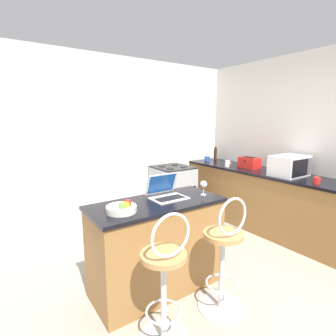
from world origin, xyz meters
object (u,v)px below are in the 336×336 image
Objects in this scene: laptop at (166,192)px; fruit_bowl at (122,208)px; mug_red at (317,180)px; microwave at (289,166)px; toaster at (249,163)px; wine_glass_short at (203,185)px; pepper_mill at (215,154)px; stove_range at (173,193)px; bar_stool_near at (165,282)px; mug_blue at (207,159)px; mug_white at (227,164)px; bar_stool_far at (224,257)px.

fruit_bowl is (-0.54, -0.15, -0.02)m from laptop.
microwave is at bearing 69.78° from mug_red.
microwave reaches higher than toaster.
pepper_mill is at bearing 42.58° from wine_glass_short.
microwave reaches higher than stove_range.
pepper_mill is at bearing 7.38° from stove_range.
mug_blue is (2.38, 2.14, 0.44)m from bar_stool_near.
stove_range is 1.75m from wine_glass_short.
laptop is 0.38× the size of stove_range.
mug_white is (-0.19, 0.96, -0.09)m from microwave.
bar_stool_near is 2.56m from microwave.
mug_red is 0.37× the size of pepper_mill.
toaster is 1.19× the size of fruit_bowl.
microwave is 3.40× the size of wine_glass_short.
wine_glass_short is at bearing -145.11° from mug_white.
toaster reaches higher than mug_red.
mug_red is at bearing -89.05° from mug_white.
stove_range is (0.90, 2.02, -0.05)m from bar_stool_far.
pepper_mill is at bearing 80.12° from toaster.
pepper_mill is (2.16, 1.50, 0.06)m from laptop.
mug_white is (1.63, 1.50, 0.45)m from bar_stool_far.
pepper_mill is at bearing 80.45° from mug_red.
mug_white is at bearing 42.62° from bar_stool_far.
stove_range is at bearing 111.33° from mug_red.
wine_glass_short is 1.43× the size of mug_white.
wine_glass_short is (-1.63, -0.72, 0.02)m from toaster.
mug_white is 0.41× the size of pepper_mill.
microwave is (1.98, -0.11, 0.08)m from laptop.
microwave is 1.60m from mug_blue.
bar_stool_near is 0.68m from fruit_bowl.
microwave is at bearing -96.34° from pepper_mill.
laptop reaches higher than bar_stool_far.
bar_stool_near is 1.16× the size of stove_range.
bar_stool_far is at bearing -114.09° from stove_range.
mug_blue is at bearing 33.30° from fruit_bowl.
toaster is at bearing 23.84° from wine_glass_short.
stove_range is 2.25m from fruit_bowl.
mug_white is at bearing -35.11° from stove_range.
fruit_bowl is 2.45× the size of mug_white.
microwave is 0.98m from mug_white.
microwave is at bearing -91.51° from toaster.
stove_range is (-0.94, 0.78, -0.54)m from toaster.
laptop is (-0.16, 0.66, 0.46)m from bar_stool_far.
wine_glass_short is 1.51m from mug_red.
laptop reaches higher than wine_glass_short.
laptop reaches higher than fruit_bowl.
fruit_bowl is (-2.53, -0.03, -0.10)m from microwave.
microwave is 1.67× the size of toaster.
wine_glass_short is at bearing -156.16° from toaster.
fruit_bowl reaches higher than stove_range.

